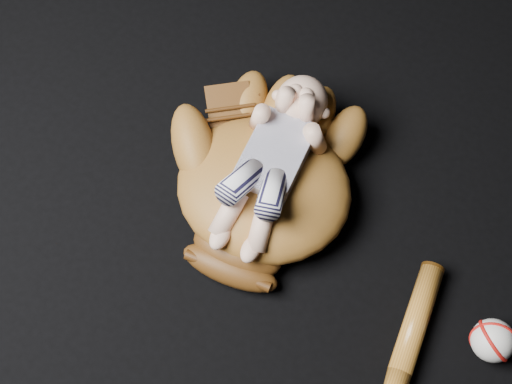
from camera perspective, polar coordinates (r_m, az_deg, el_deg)
The scene contains 3 objects.
baseball_glove at distance 1.21m, azimuth 0.65°, elevation 0.66°, with size 0.38×0.43×0.13m, color brown, non-canonical shape.
newborn_baby at distance 1.17m, azimuth 1.03°, elevation 2.12°, with size 0.16×0.34×0.14m, color #E4B193, non-canonical shape.
baseball at distance 1.21m, azimuth 18.43°, elevation -11.21°, with size 0.07×0.07×0.07m, color white.
Camera 1 is at (0.19, -0.37, 1.15)m, focal length 50.00 mm.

